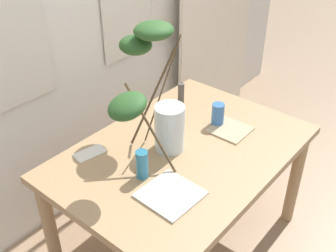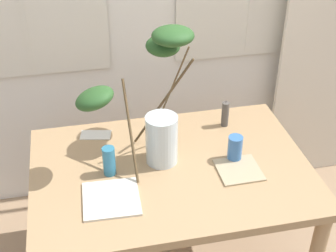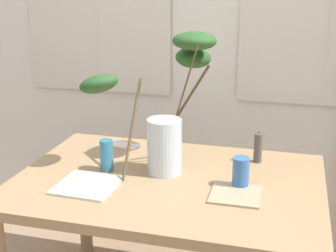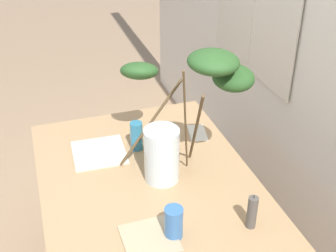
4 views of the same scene
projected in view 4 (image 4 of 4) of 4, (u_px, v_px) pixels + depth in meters
dining_table at (151, 202)px, 2.03m from camera, size 1.36×0.95×0.72m
vase_with_branches at (179, 113)px, 1.90m from camera, size 0.63×0.55×0.63m
drinking_glass_blue_left at (137, 136)px, 2.19m from camera, size 0.06×0.06×0.15m
drinking_glass_blue_right at (174, 222)px, 1.69m from camera, size 0.07×0.07×0.13m
plate_square_left at (99, 153)px, 2.19m from camera, size 0.26×0.26×0.01m
plate_square_right at (150, 239)px, 1.70m from camera, size 0.21×0.21×0.01m
napkin_folded at (197, 133)px, 2.35m from camera, size 0.18×0.12×0.00m
pillar_candle at (252, 212)px, 1.73m from camera, size 0.04×0.04×0.16m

